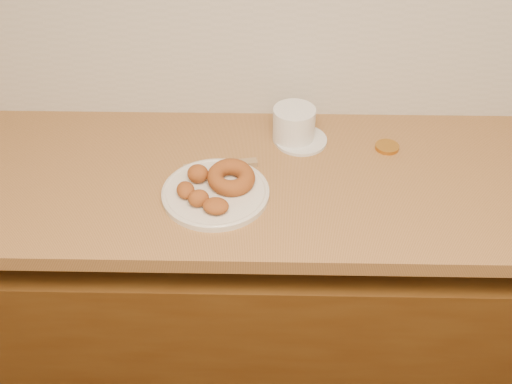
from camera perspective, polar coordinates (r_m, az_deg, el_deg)
base_cabinet at (r=1.93m, az=9.85°, el=-10.43°), size 3.60×0.60×0.77m
butcher_block at (r=1.60m, az=-11.75°, el=1.28°), size 2.30×0.62×0.04m
backsplash at (r=1.67m, az=11.86°, el=16.09°), size 3.60×0.02×0.60m
donut_plate at (r=1.48m, az=-3.87°, el=-0.12°), size 0.27×0.27×0.02m
ring_donut at (r=1.48m, az=-2.41°, el=1.41°), size 0.17×0.17×0.05m
fried_dough_chunks at (r=1.45m, az=-5.35°, el=0.12°), size 0.14×0.17×0.05m
plastic_tub at (r=1.65m, az=3.63°, el=6.43°), size 0.14×0.14×0.10m
tub_lid at (r=1.66m, az=4.27°, el=4.96°), size 0.15×0.15×0.01m
brass_jar_lid at (r=1.67m, az=12.37°, el=4.21°), size 0.08×0.08×0.01m
wooden_utensil at (r=1.56m, az=-3.40°, el=2.52°), size 0.19×0.06×0.02m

